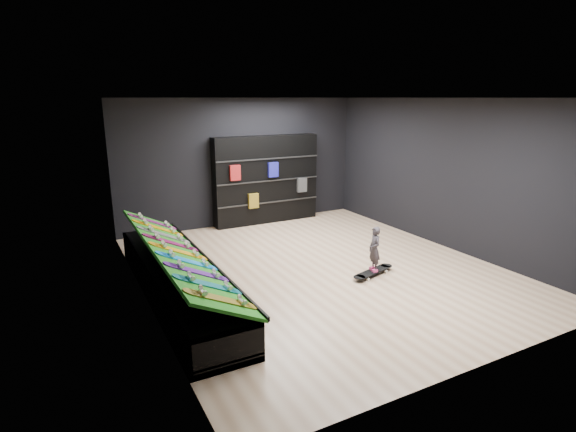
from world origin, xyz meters
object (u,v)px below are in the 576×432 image
floor_skateboard (373,273)px  child (374,258)px  display_rack (177,282)px  back_shelving (266,180)px

floor_skateboard → child: bearing=0.0°
display_rack → back_shelving: 4.61m
floor_skateboard → display_rack: bearing=151.6°
child → floor_skateboard: bearing=180.0°
display_rack → child: child is taller
back_shelving → display_rack: bearing=-133.0°
display_rack → back_shelving: back_shelving is taller
back_shelving → floor_skateboard: size_ratio=2.71×
child → display_rack: bearing=-89.0°
display_rack → back_shelving: bearing=47.0°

